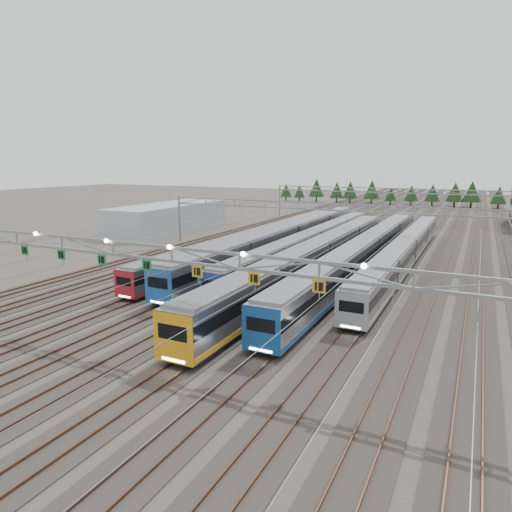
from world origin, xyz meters
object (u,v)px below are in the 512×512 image
at_px(train_a, 262,238).
at_px(train_e, 368,250).
at_px(gantry_far, 388,194).
at_px(train_c, 312,243).
at_px(gantry_mid, 333,213).
at_px(train_f, 405,251).
at_px(train_d, 317,257).
at_px(train_b, 289,237).
at_px(west_shed, 169,217).
at_px(gantry_near, 170,257).

distance_m(train_a, train_e, 18.59).
bearing_deg(gantry_far, train_c, -92.71).
bearing_deg(gantry_mid, train_f, -16.59).
distance_m(train_d, gantry_mid, 14.21).
bearing_deg(train_a, train_d, -42.29).
bearing_deg(train_b, train_d, -55.02).
bearing_deg(train_e, train_d, -120.44).
bearing_deg(train_c, gantry_mid, 49.12).
bearing_deg(train_a, train_e, -14.40).
height_order(train_a, gantry_mid, gantry_mid).
bearing_deg(train_a, train_f, -5.57).
bearing_deg(train_b, train_c, -24.27).
distance_m(train_c, train_f, 13.52).
bearing_deg(train_c, train_a, 170.89).
distance_m(train_b, train_e, 14.47).
xyz_separation_m(train_d, train_f, (9.00, 10.08, -0.26)).
distance_m(train_c, west_shed, 37.85).
xyz_separation_m(train_b, gantry_mid, (6.75, 0.57, 4.10)).
bearing_deg(gantry_near, train_d, 85.08).
distance_m(train_f, west_shed, 50.96).
xyz_separation_m(train_c, gantry_near, (2.20, -37.52, 5.00)).
height_order(train_a, train_d, train_d).
relative_size(train_e, gantry_mid, 1.19).
bearing_deg(train_e, gantry_near, -101.20).
distance_m(train_a, gantry_mid, 12.17).
bearing_deg(train_d, gantry_mid, 99.51).
xyz_separation_m(train_e, gantry_mid, (-6.75, 5.78, 4.16)).
bearing_deg(west_shed, train_e, -19.51).
distance_m(train_a, gantry_near, 40.87).
bearing_deg(west_shed, gantry_mid, -14.84).
bearing_deg(train_b, train_e, -21.09).
bearing_deg(west_shed, train_c, -19.53).
relative_size(train_d, train_f, 1.05).
bearing_deg(train_b, gantry_far, 81.57).
bearing_deg(west_shed, gantry_far, 42.67).
xyz_separation_m(train_a, gantry_mid, (11.25, 1.16, 4.48)).
bearing_deg(train_e, train_f, 28.31).
xyz_separation_m(gantry_far, west_shed, (-37.91, -34.95, -3.69)).
relative_size(train_f, west_shed, 1.89).
bearing_deg(train_a, train_b, 7.42).
height_order(gantry_mid, gantry_far, same).
bearing_deg(train_d, train_a, 137.71).
distance_m(train_a, train_f, 22.61).
xyz_separation_m(train_b, train_f, (18.00, -2.78, -0.23)).
distance_m(train_a, train_b, 4.55).
distance_m(train_b, train_c, 4.94).
relative_size(train_c, west_shed, 1.90).
xyz_separation_m(train_e, west_shed, (-44.66, 15.83, 0.47)).
height_order(gantry_far, west_shed, gantry_far).
relative_size(train_a, west_shed, 2.13).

